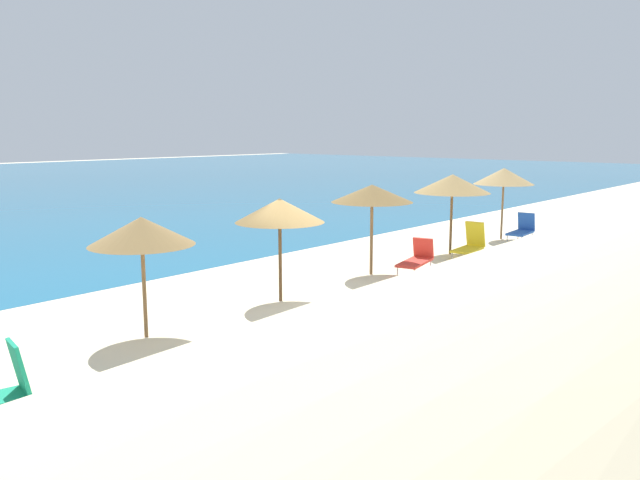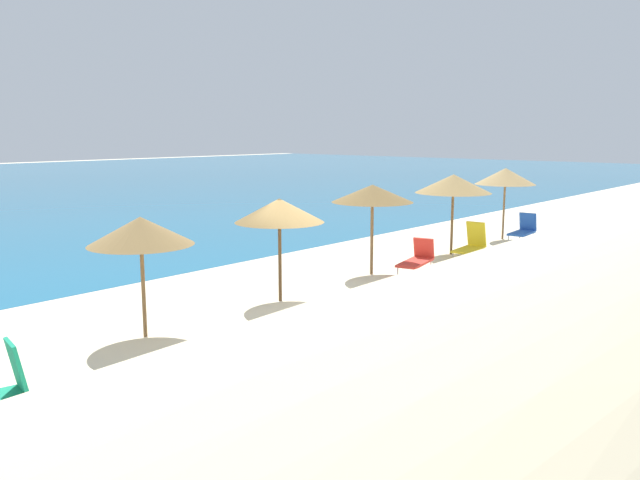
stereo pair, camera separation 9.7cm
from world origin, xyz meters
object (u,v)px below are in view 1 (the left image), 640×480
Objects in this scene: beach_umbrella_5 at (452,184)px; lounge_chair_0 at (470,244)px; lounge_chair_1 at (522,230)px; beach_umbrella_4 at (372,194)px; lounge_chair_3 at (417,259)px; beach_umbrella_3 at (280,211)px; beach_umbrella_6 at (504,176)px; beach_umbrella_2 at (142,231)px.

beach_umbrella_5 is 2.11m from lounge_chair_0.
lounge_chair_0 is at bearing 84.23° from lounge_chair_1.
beach_umbrella_4 is 1.54× the size of lounge_chair_3.
beach_umbrella_4 is at bearing 72.11° from lounge_chair_0.
beach_umbrella_3 is 0.93× the size of beach_umbrella_5.
beach_umbrella_3 is at bearing 67.24° from lounge_chair_3.
beach_umbrella_6 reaches higher than lounge_chair_3.
beach_umbrella_5 is 0.99× the size of beach_umbrella_6.
beach_umbrella_5 is (12.01, -0.11, 0.23)m from beach_umbrella_2.
lounge_chair_0 is at bearing -101.48° from lounge_chair_3.
beach_umbrella_4 is at bearing 30.71° from lounge_chair_3.
beach_umbrella_6 is at bearing -84.25° from lounge_chair_0.
lounge_chair_0 is 3.36m from lounge_chair_3.
beach_umbrella_5 is at bearing -0.54° from beach_umbrella_2.
beach_umbrella_4 reaches higher than beach_umbrella_3.
beach_umbrella_4 reaches higher than lounge_chair_3.
beach_umbrella_4 reaches higher than lounge_chair_1.
beach_umbrella_3 is 12.27m from lounge_chair_1.
lounge_chair_1 is at bearing -11.78° from beach_umbrella_5.
beach_umbrella_4 is 8.37m from beach_umbrella_6.
beach_umbrella_6 reaches higher than lounge_chair_1.
lounge_chair_3 is at bearing -6.25° from beach_umbrella_2.
lounge_chair_1 reaches higher than lounge_chair_3.
beach_umbrella_2 is at bearing 178.80° from beach_umbrella_3.
beach_umbrella_3 reaches higher than lounge_chair_1.
beach_umbrella_6 is 2.16m from lounge_chair_1.
beach_umbrella_2 is 8.82m from lounge_chair_3.
beach_umbrella_5 is at bearing -1.92° from beach_umbrella_4.
lounge_chair_3 is at bearing -46.72° from beach_umbrella_4.
beach_umbrella_2 is 1.62× the size of lounge_chair_1.
beach_umbrella_6 is 1.61× the size of lounge_chair_3.
lounge_chair_1 is (12.11, -0.85, -1.77)m from beach_umbrella_3.
beach_umbrella_5 reaches higher than beach_umbrella_4.
lounge_chair_0 is (-4.09, -0.84, -2.00)m from beach_umbrella_6.
beach_umbrella_6 is 7.76m from lounge_chair_3.
beach_umbrella_3 is at bearing -178.34° from beach_umbrella_4.
beach_umbrella_6 is 4.63m from lounge_chair_0.
beach_umbrella_3 is at bearing 78.55° from lounge_chair_0.
beach_umbrella_3 is at bearing 179.77° from beach_umbrella_5.
lounge_chair_3 is (0.92, -0.97, -1.92)m from beach_umbrella_4.
beach_umbrella_5 is 4.05m from beach_umbrella_6.
beach_umbrella_6 is 1.79× the size of lounge_chair_0.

